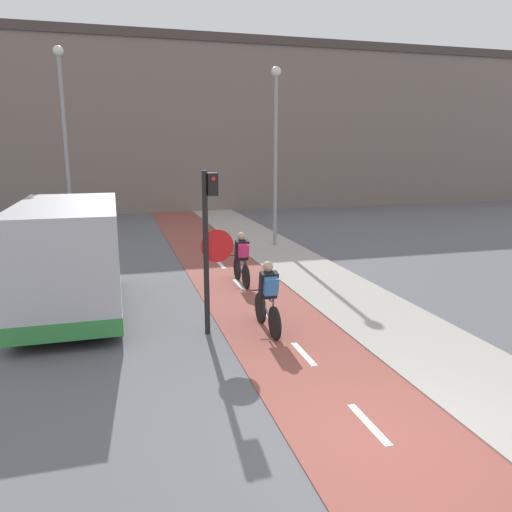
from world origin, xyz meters
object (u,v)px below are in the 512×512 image
object	(u,v)px
street_lamp_far	(64,130)
van	(70,260)
traffic_light_pole	(210,235)
cyclist_near	(268,299)
cyclist_far	(242,260)
street_lamp_sidewalk	(276,139)

from	to	relation	value
street_lamp_far	van	size ratio (longest dim) A/B	1.44
traffic_light_pole	street_lamp_far	size ratio (longest dim) A/B	0.46
cyclist_near	traffic_light_pole	bearing A→B (deg)	169.25
traffic_light_pole	van	xyz separation A→B (m)	(-2.84, 2.20, -0.81)
street_lamp_far	cyclist_near	distance (m)	11.83
cyclist_far	van	xyz separation A→B (m)	(-4.38, -1.30, 0.55)
van	street_lamp_sidewalk	bearing A→B (deg)	42.19
cyclist_far	van	world-z (taller)	van
street_lamp_far	van	bearing A→B (deg)	-86.03
traffic_light_pole	cyclist_near	bearing A→B (deg)	-10.75
street_lamp_sidewalk	van	distance (m)	9.82
traffic_light_pole	street_lamp_sidewalk	distance (m)	9.67
cyclist_far	van	size ratio (longest dim) A/B	0.33
street_lamp_sidewalk	cyclist_far	xyz separation A→B (m)	(-2.59, -5.02, -3.37)
cyclist_near	cyclist_far	distance (m)	3.74
cyclist_near	van	distance (m)	4.70
street_lamp_far	cyclist_near	bearing A→B (deg)	-66.17
traffic_light_pole	street_lamp_sidewalk	xyz separation A→B (m)	(4.13, 8.51, 2.02)
cyclist_near	van	bearing A→B (deg)	148.84
street_lamp_sidewalk	cyclist_near	xyz separation A→B (m)	(-2.97, -8.73, -3.36)
cyclist_far	cyclist_near	bearing A→B (deg)	-95.81
street_lamp_far	street_lamp_sidewalk	bearing A→B (deg)	-11.69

